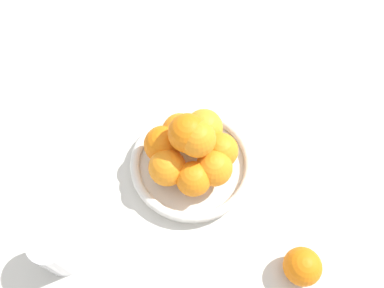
# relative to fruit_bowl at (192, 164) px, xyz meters

# --- Properties ---
(ground_plane) EXTENTS (4.00, 4.00, 0.00)m
(ground_plane) POSITION_rel_fruit_bowl_xyz_m (0.00, 0.00, -0.02)
(ground_plane) COLOR beige
(fruit_bowl) EXTENTS (0.25, 0.25, 0.03)m
(fruit_bowl) POSITION_rel_fruit_bowl_xyz_m (0.00, 0.00, 0.00)
(fruit_bowl) COLOR silver
(fruit_bowl) RESTS_ON ground_plane
(orange_pile) EXTENTS (0.18, 0.18, 0.13)m
(orange_pile) POSITION_rel_fruit_bowl_xyz_m (0.00, -0.00, 0.07)
(orange_pile) COLOR orange
(orange_pile) RESTS_ON fruit_bowl
(stray_orange) EXTENTS (0.07, 0.07, 0.07)m
(stray_orange) POSITION_rel_fruit_bowl_xyz_m (-0.18, 0.22, 0.02)
(stray_orange) COLOR orange
(stray_orange) RESTS_ON ground_plane
(drinking_glass) EXTENTS (0.07, 0.07, 0.10)m
(drinking_glass) POSITION_rel_fruit_bowl_xyz_m (0.24, 0.17, 0.03)
(drinking_glass) COLOR white
(drinking_glass) RESTS_ON ground_plane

